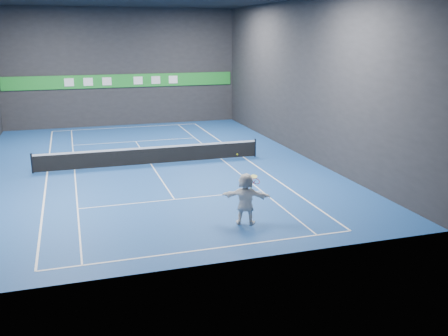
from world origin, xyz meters
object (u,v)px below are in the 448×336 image
object	(u,v)px
tennis_ball	(237,154)
tennis_racket	(255,182)
player	(246,199)
tennis_net	(151,155)

from	to	relation	value
tennis_ball	tennis_racket	size ratio (longest dim) A/B	0.10
player	tennis_net	world-z (taller)	player
player	tennis_ball	size ratio (longest dim) A/B	28.78
tennis_net	tennis_racket	size ratio (longest dim) A/B	18.65
player	tennis_racket	world-z (taller)	player
tennis_racket	tennis_net	bearing A→B (deg)	103.53
player	tennis_ball	bearing A→B (deg)	15.56
tennis_net	tennis_racket	world-z (taller)	tennis_racket
tennis_ball	tennis_racket	world-z (taller)	tennis_ball
tennis_ball	tennis_net	xyz separation A→B (m)	(-1.68, 9.98, -2.21)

